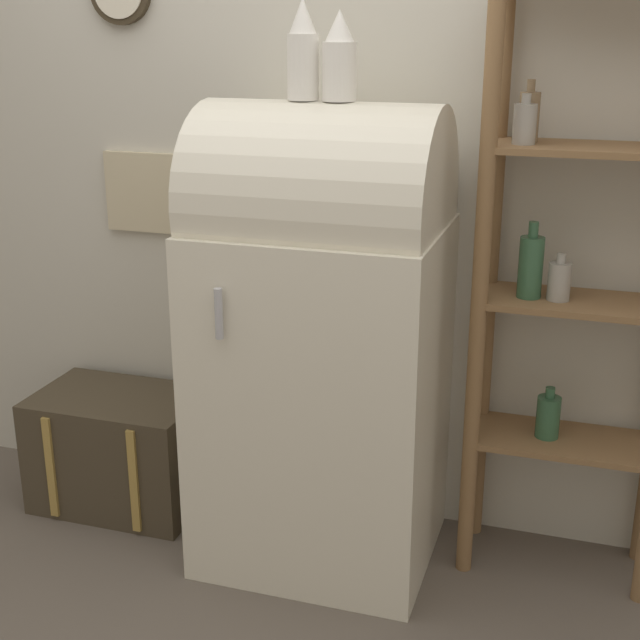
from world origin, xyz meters
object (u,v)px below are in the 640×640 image
refrigerator (322,335)px  vase_left (303,53)px  suitcase_trunk (121,449)px  vase_center (339,59)px

refrigerator → vase_left: 0.86m
suitcase_trunk → vase_left: 1.60m
refrigerator → suitcase_trunk: size_ratio=2.48×
suitcase_trunk → refrigerator: bearing=-5.1°
refrigerator → vase_center: vase_center is taller
refrigerator → suitcase_trunk: refrigerator is taller
refrigerator → vase_left: vase_left is taller
vase_left → vase_center: bearing=-0.1°
refrigerator → vase_left: (-0.06, -0.00, 0.86)m
suitcase_trunk → vase_center: size_ratio=2.40×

